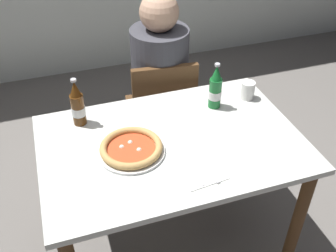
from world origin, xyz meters
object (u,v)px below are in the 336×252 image
paper_cup (248,90)px  diner_seated (160,92)px  chair_behind_table (162,110)px  dining_table_main (171,159)px  pizza_margherita_near (131,149)px  beer_bottle_left (78,105)px  beer_bottle_center (215,89)px  napkin_with_cutlery (200,171)px

paper_cup → diner_seated: bearing=127.8°
chair_behind_table → dining_table_main: bearing=82.9°
pizza_margherita_near → beer_bottle_left: size_ratio=1.22×
dining_table_main → pizza_margherita_near: pizza_margherita_near is taller
beer_bottle_center → napkin_with_cutlery: beer_bottle_center is taller
diner_seated → pizza_margherita_near: bearing=-117.0°
dining_table_main → paper_cup: size_ratio=12.63×
pizza_margherita_near → beer_bottle_center: beer_bottle_center is taller
dining_table_main → diner_seated: bearing=77.0°
diner_seated → napkin_with_cutlery: diner_seated is taller
pizza_margherita_near → napkin_with_cutlery: 0.32m
beer_bottle_left → chair_behind_table: bearing=33.0°
chair_behind_table → beer_bottle_center: bearing=116.9°
dining_table_main → napkin_with_cutlery: napkin_with_cutlery is taller
beer_bottle_left → dining_table_main: bearing=-35.7°
beer_bottle_center → paper_cup: bearing=4.8°
napkin_with_cutlery → paper_cup: 0.63m
diner_seated → beer_bottle_center: (0.15, -0.46, 0.27)m
diner_seated → napkin_with_cutlery: size_ratio=6.11×
dining_table_main → pizza_margherita_near: size_ratio=3.98×
dining_table_main → napkin_with_cutlery: bearing=-77.2°
diner_seated → beer_bottle_center: size_ratio=4.89×
pizza_margherita_near → beer_bottle_left: 0.35m
diner_seated → napkin_with_cutlery: 0.91m
pizza_margherita_near → beer_bottle_center: bearing=23.6°
chair_behind_table → beer_bottle_center: beer_bottle_center is taller
beer_bottle_left → beer_bottle_center: 0.68m
chair_behind_table → diner_seated: bearing=-92.5°
pizza_margherita_near → paper_cup: paper_cup is taller
diner_seated → pizza_margherita_near: size_ratio=4.01×
pizza_margherita_near → beer_bottle_center: (0.49, 0.22, 0.08)m
diner_seated → beer_bottle_left: size_ratio=4.89×
chair_behind_table → beer_bottle_left: bearing=39.3°
beer_bottle_left → beer_bottle_center: (0.68, -0.07, 0.00)m
chair_behind_table → beer_bottle_left: size_ratio=3.44×
diner_seated → beer_bottle_left: (-0.53, -0.39, 0.27)m
beer_bottle_left → paper_cup: bearing=-3.7°
beer_bottle_center → napkin_with_cutlery: bearing=-120.3°
paper_cup → dining_table_main: bearing=-156.7°
napkin_with_cutlery → pizza_margherita_near: bearing=139.6°
chair_behind_table → napkin_with_cutlery: (-0.09, -0.84, 0.27)m
dining_table_main → beer_bottle_center: size_ratio=4.86×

